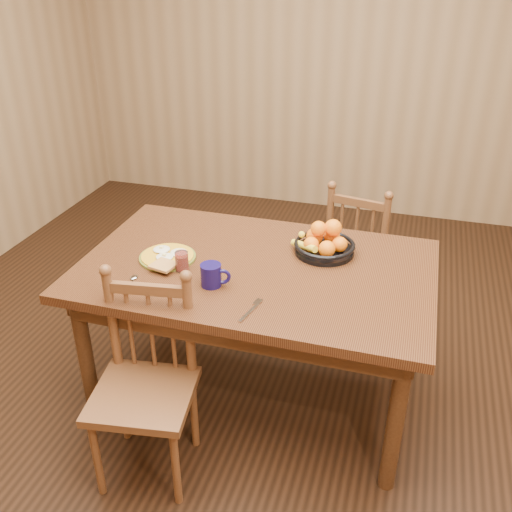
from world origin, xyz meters
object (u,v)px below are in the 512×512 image
(fruit_bowl, at_px, (324,243))
(dining_table, at_px, (256,282))
(chair_far, at_px, (360,252))
(breakfast_plate, at_px, (167,257))
(chair_near, at_px, (145,385))
(coffee_mug, at_px, (212,275))

(fruit_bowl, bearing_deg, dining_table, -142.24)
(chair_far, bearing_deg, breakfast_plate, 60.65)
(dining_table, bearing_deg, chair_near, -119.03)
(chair_far, relative_size, fruit_bowl, 2.99)
(breakfast_plate, height_order, coffee_mug, coffee_mug)
(dining_table, xyz_separation_m, fruit_bowl, (0.27, 0.21, 0.14))
(breakfast_plate, relative_size, fruit_bowl, 1.02)
(chair_far, bearing_deg, fruit_bowl, 91.26)
(chair_near, height_order, breakfast_plate, chair_near)
(chair_far, distance_m, breakfast_plate, 1.28)
(coffee_mug, bearing_deg, breakfast_plate, 150.33)
(breakfast_plate, bearing_deg, chair_far, 49.50)
(dining_table, relative_size, fruit_bowl, 5.52)
(chair_far, xyz_separation_m, chair_near, (-0.70, -1.45, 0.01))
(chair_near, relative_size, fruit_bowl, 3.08)
(chair_far, height_order, coffee_mug, chair_far)
(dining_table, height_order, chair_far, chair_far)
(breakfast_plate, distance_m, coffee_mug, 0.33)
(dining_table, distance_m, chair_near, 0.68)
(chair_far, xyz_separation_m, breakfast_plate, (-0.80, -0.94, 0.34))
(breakfast_plate, height_order, fruit_bowl, fruit_bowl)
(chair_far, bearing_deg, dining_table, 77.33)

